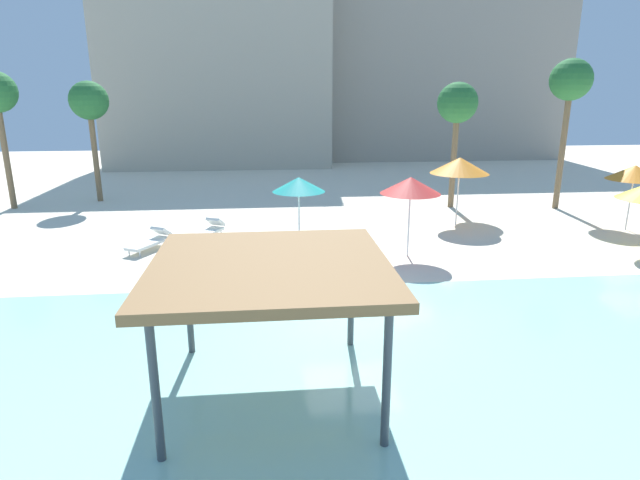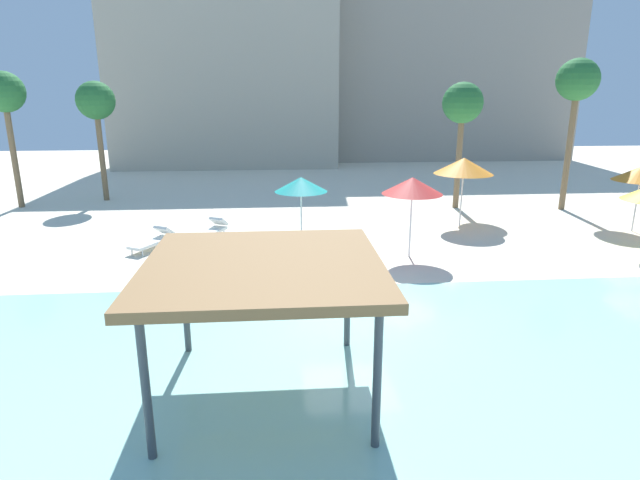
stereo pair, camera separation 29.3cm
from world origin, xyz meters
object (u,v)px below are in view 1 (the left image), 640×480
object	(u,v)px
beach_umbrella_orange_2	(635,173)
lounge_chair_3	(151,241)
beach_umbrella_teal_3	(299,185)
lounge_chair_0	(208,230)
beach_umbrella_red_1	(411,185)
palm_tree_1	(457,106)
palm_tree_0	(571,84)
beach_umbrella_orange_0	(460,166)
palm_tree_3	(89,103)
shade_pavilion	(270,271)

from	to	relation	value
beach_umbrella_orange_2	lounge_chair_3	size ratio (longest dim) A/B	1.37
beach_umbrella_teal_3	lounge_chair_0	distance (m)	4.06
beach_umbrella_red_1	lounge_chair_0	xyz separation A→B (m)	(-7.13, 2.92, -2.15)
beach_umbrella_red_1	palm_tree_1	size ratio (longest dim) A/B	0.46
beach_umbrella_teal_3	palm_tree_1	distance (m)	10.00
beach_umbrella_orange_2	lounge_chair_0	bearing A→B (deg)	178.97
beach_umbrella_orange_2	palm_tree_0	bearing A→B (deg)	99.85
lounge_chair_0	palm_tree_0	distance (m)	17.69
beach_umbrella_orange_0	palm_tree_1	size ratio (longest dim) A/B	0.48
beach_umbrella_orange_2	palm_tree_1	bearing A→B (deg)	138.86
lounge_chair_0	lounge_chair_3	xyz separation A→B (m)	(-1.90, -1.24, 0.00)
beach_umbrella_orange_0	palm_tree_3	size ratio (longest dim) A/B	0.48
palm_tree_0	beach_umbrella_teal_3	bearing A→B (deg)	-159.61
shade_pavilion	palm_tree_1	distance (m)	18.36
beach_umbrella_red_1	lounge_chair_0	distance (m)	7.99
beach_umbrella_orange_2	beach_umbrella_red_1	bearing A→B (deg)	-165.32
shade_pavilion	palm_tree_3	xyz separation A→B (m)	(-8.74, 19.09, 2.48)
beach_umbrella_orange_0	beach_umbrella_teal_3	world-z (taller)	beach_umbrella_orange_0
shade_pavilion	beach_umbrella_red_1	bearing A→B (deg)	59.76
beach_umbrella_orange_0	beach_umbrella_teal_3	bearing A→B (deg)	-163.54
beach_umbrella_red_1	lounge_chair_3	size ratio (longest dim) A/B	1.42
beach_umbrella_red_1	beach_umbrella_orange_2	world-z (taller)	beach_umbrella_red_1
beach_umbrella_orange_2	palm_tree_0	xyz separation A→B (m)	(-0.73, 4.20, 3.47)
palm_tree_0	palm_tree_3	bearing A→B (deg)	169.83
lounge_chair_3	palm_tree_1	size ratio (longest dim) A/B	0.33
beach_umbrella_orange_0	lounge_chair_3	size ratio (longest dim) A/B	1.48
beach_umbrella_teal_3	lounge_chair_0	size ratio (longest dim) A/B	1.27
lounge_chair_0	lounge_chair_3	size ratio (longest dim) A/B	1.01
beach_umbrella_teal_3	palm_tree_0	world-z (taller)	palm_tree_0
shade_pavilion	lounge_chair_0	bearing A→B (deg)	101.92
lounge_chair_0	palm_tree_3	bearing A→B (deg)	-115.99
shade_pavilion	beach_umbrella_red_1	distance (m)	9.49
lounge_chair_3	palm_tree_3	bearing A→B (deg)	-125.02
beach_umbrella_orange_2	lounge_chair_0	xyz separation A→B (m)	(-17.08, 0.31, -2.04)
beach_umbrella_orange_0	palm_tree_3	bearing A→B (deg)	157.73
beach_umbrella_orange_0	beach_umbrella_red_1	distance (m)	5.16
beach_umbrella_orange_0	palm_tree_0	distance (m)	7.40
beach_umbrella_red_1	beach_umbrella_teal_3	distance (m)	4.18
shade_pavilion	beach_umbrella_red_1	world-z (taller)	beach_umbrella_red_1
beach_umbrella_red_1	palm_tree_0	bearing A→B (deg)	36.45
beach_umbrella_orange_2	lounge_chair_3	bearing A→B (deg)	-177.19
shade_pavilion	palm_tree_3	size ratio (longest dim) A/B	0.70
beach_umbrella_orange_2	beach_umbrella_teal_3	size ratio (longest dim) A/B	1.07
palm_tree_3	beach_umbrella_orange_0	bearing A→B (deg)	-22.27
shade_pavilion	beach_umbrella_orange_0	distance (m)	14.62
palm_tree_0	palm_tree_3	xyz separation A→B (m)	(-22.74, 4.08, -0.90)
beach_umbrella_teal_3	beach_umbrella_orange_0	bearing A→B (deg)	16.46
beach_umbrella_orange_2	palm_tree_3	world-z (taller)	palm_tree_3
beach_umbrella_teal_3	lounge_chair_3	bearing A→B (deg)	-176.24
shade_pavilion	palm_tree_0	size ratio (longest dim) A/B	0.60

